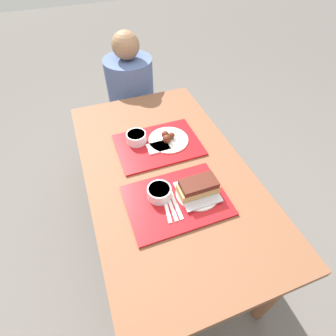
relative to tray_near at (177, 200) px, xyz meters
The scene contains 14 objects.
ground_plane 0.80m from the tray_near, 83.30° to the left, with size 12.00×12.00×0.00m, color #605B56.
picnic_table 0.24m from the tray_near, 83.30° to the left, with size 0.81×1.43×0.77m.
picnic_bench_far 1.21m from the tray_near, 88.78° to the left, with size 0.77×0.28×0.44m.
tray_near is the anchor object (origin of this frame).
tray_far 0.39m from the tray_near, 83.62° to the left, with size 0.46×0.33×0.01m.
bowl_coleslaw_near 0.09m from the tray_near, 146.42° to the left, with size 0.11×0.11×0.06m.
brisket_sandwich_plate 0.11m from the tray_near, ahead, with size 0.20×0.20×0.08m.
plastic_fork_near 0.04m from the tray_near, 148.59° to the right, with size 0.03×0.17×0.00m.
plastic_knife_near 0.03m from the tray_near, 123.61° to the right, with size 0.02×0.17×0.00m.
plastic_spoon_near 0.06m from the tray_near, 159.04° to the right, with size 0.04×0.17×0.00m.
bowl_coleslaw_far 0.46m from the tray_near, 97.93° to the left, with size 0.11×0.11×0.06m.
wings_plate_far 0.41m from the tray_near, 75.31° to the left, with size 0.22×0.22×0.06m.
napkin_far 0.36m from the tray_near, 84.81° to the left, with size 0.12×0.08×0.01m.
person_seated_across 1.14m from the tray_near, 86.34° to the left, with size 0.35×0.35×0.69m.
Camera 1 is at (-0.31, -0.86, 1.75)m, focal length 28.00 mm.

